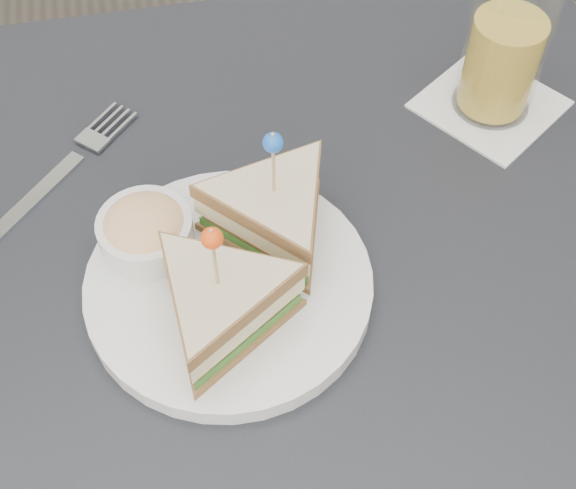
# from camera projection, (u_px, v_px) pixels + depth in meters

# --- Properties ---
(table) EXTENTS (0.80, 0.80, 0.75)m
(table) POSITION_uv_depth(u_px,v_px,m) (279.00, 336.00, 0.73)
(table) COLOR black
(table) RESTS_ON ground
(plate_meal) EXTENTS (0.27, 0.26, 0.14)m
(plate_meal) POSITION_uv_depth(u_px,v_px,m) (234.00, 261.00, 0.64)
(plate_meal) COLOR silver
(plate_meal) RESTS_ON table
(cutlery_fork) EXTENTS (0.16, 0.17, 0.01)m
(cutlery_fork) POSITION_uv_depth(u_px,v_px,m) (64.00, 168.00, 0.75)
(cutlery_fork) COLOR silver
(cutlery_fork) RESTS_ON table
(drink_set) EXTENTS (0.17, 0.17, 0.15)m
(drink_set) POSITION_uv_depth(u_px,v_px,m) (504.00, 52.00, 0.75)
(drink_set) COLOR silver
(drink_set) RESTS_ON table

